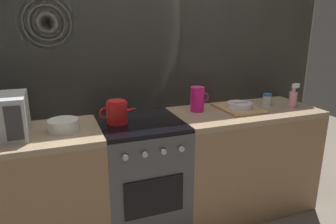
{
  "coord_description": "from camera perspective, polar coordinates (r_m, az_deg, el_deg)",
  "views": [
    {
      "loc": [
        -0.57,
        -2.08,
        1.59
      ],
      "look_at": [
        0.21,
        0.0,
        0.95
      ],
      "focal_mm": 33.05,
      "sensor_mm": 36.0,
      "label": 1
    }
  ],
  "objects": [
    {
      "name": "spice_jar",
      "position": [
        2.82,
        17.82,
        2.19
      ],
      "size": [
        0.08,
        0.08,
        0.1
      ],
      "color": "silver",
      "rests_on": "counter_right"
    },
    {
      "name": "counter_left",
      "position": [
        2.4,
        -26.69,
        -14.25
      ],
      "size": [
        1.2,
        0.6,
        0.9
      ],
      "color": "#997251",
      "rests_on": "ground_plane"
    },
    {
      "name": "mixing_bowl",
      "position": [
        2.16,
        -18.73,
        -2.34
      ],
      "size": [
        0.2,
        0.2,
        0.08
      ],
      "primitive_type": "cylinder",
      "color": "silver",
      "rests_on": "counter_left"
    },
    {
      "name": "pitcher",
      "position": [
        2.5,
        5.47,
        2.38
      ],
      "size": [
        0.16,
        0.11,
        0.2
      ],
      "color": "#E5197A",
      "rests_on": "counter_right"
    },
    {
      "name": "counter_right",
      "position": [
        2.79,
        13.45,
        -8.51
      ],
      "size": [
        1.2,
        0.6,
        0.9
      ],
      "color": "#997251",
      "rests_on": "ground_plane"
    },
    {
      "name": "stove_unit",
      "position": [
        2.44,
        -4.81,
        -11.88
      ],
      "size": [
        0.6,
        0.63,
        0.9
      ],
      "color": "#4C4C51",
      "rests_on": "ground_plane"
    },
    {
      "name": "dish_pile",
      "position": [
        2.62,
        12.9,
        0.95
      ],
      "size": [
        0.3,
        0.4,
        0.07
      ],
      "color": "tan",
      "rests_on": "counter_right"
    },
    {
      "name": "kettle",
      "position": [
        2.23,
        -9.36,
        -0.02
      ],
      "size": [
        0.28,
        0.15,
        0.17
      ],
      "color": "red",
      "rests_on": "stove_unit"
    },
    {
      "name": "back_wall",
      "position": [
        2.5,
        -7.28,
        6.97
      ],
      "size": [
        3.6,
        0.05,
        2.4
      ],
      "color": "#B2AD9E",
      "rests_on": "ground_plane"
    },
    {
      "name": "spray_bottle",
      "position": [
        2.83,
        22.07,
        2.41
      ],
      "size": [
        0.08,
        0.06,
        0.2
      ],
      "color": "pink",
      "rests_on": "counter_right"
    }
  ]
}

